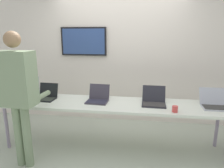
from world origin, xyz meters
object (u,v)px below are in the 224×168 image
(laptop_station_0, at_px, (46,96))
(laptop_station_1, at_px, (98,98))
(laptop_station_2, at_px, (154,100))
(person, at_px, (18,88))
(equipment_box, at_px, (25,87))
(coffee_mug, at_px, (175,109))
(laptop_station_3, at_px, (214,103))
(workbench, at_px, (112,106))

(laptop_station_0, bearing_deg, laptop_station_1, -0.39)
(laptop_station_2, xyz_separation_m, person, (-1.74, -0.67, 0.30))
(laptop_station_0, height_order, laptop_station_2, laptop_station_2)
(laptop_station_2, bearing_deg, laptop_station_0, 179.75)
(laptop_station_2, height_order, person, person)
(laptop_station_1, bearing_deg, person, -142.79)
(equipment_box, relative_size, laptop_station_1, 1.05)
(coffee_mug, bearing_deg, laptop_station_1, 165.02)
(laptop_station_1, bearing_deg, laptop_station_0, 179.61)
(laptop_station_3, height_order, coffee_mug, laptop_station_3)
(workbench, distance_m, equipment_box, 1.52)
(laptop_station_2, xyz_separation_m, coffee_mug, (0.26, -0.30, -0.01))
(equipment_box, distance_m, laptop_station_3, 2.98)
(laptop_station_1, height_order, laptop_station_3, laptop_station_1)
(workbench, bearing_deg, coffee_mug, -15.82)
(laptop_station_1, bearing_deg, laptop_station_3, -0.17)
(coffee_mug, bearing_deg, workbench, 164.18)
(workbench, distance_m, laptop_station_3, 1.48)
(laptop_station_0, height_order, person, person)
(equipment_box, xyz_separation_m, laptop_station_3, (2.98, -0.09, -0.10))
(laptop_station_2, bearing_deg, coffee_mug, -48.42)
(laptop_station_2, distance_m, laptop_station_3, 0.85)
(laptop_station_1, bearing_deg, coffee_mug, -14.98)
(laptop_station_3, xyz_separation_m, coffee_mug, (-0.59, -0.29, -0.01))
(equipment_box, distance_m, laptop_station_0, 0.44)
(laptop_station_0, relative_size, laptop_station_2, 0.89)
(workbench, xyz_separation_m, laptop_station_2, (0.62, 0.05, 0.10))
(workbench, height_order, laptop_station_2, laptop_station_2)
(laptop_station_0, bearing_deg, laptop_station_3, -0.25)
(laptop_station_3, bearing_deg, laptop_station_0, 179.75)
(laptop_station_1, height_order, coffee_mug, laptop_station_1)
(laptop_station_3, bearing_deg, person, -165.60)
(laptop_station_2, bearing_deg, laptop_station_1, 179.89)
(workbench, height_order, coffee_mug, coffee_mug)
(workbench, bearing_deg, laptop_station_3, 1.71)
(equipment_box, bearing_deg, coffee_mug, -9.20)
(laptop_station_3, bearing_deg, laptop_station_2, 179.77)
(coffee_mug, bearing_deg, laptop_station_2, 131.58)
(workbench, bearing_deg, laptop_station_1, 168.24)
(laptop_station_0, bearing_deg, person, -92.76)
(equipment_box, relative_size, laptop_station_0, 1.07)
(laptop_station_0, distance_m, laptop_station_3, 2.56)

